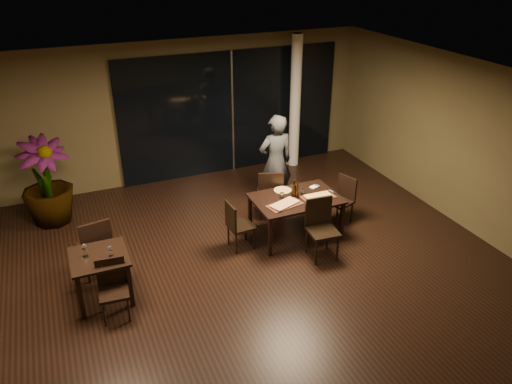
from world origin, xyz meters
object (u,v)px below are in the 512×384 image
object	(u,v)px
diner	(276,162)
chair_main_near	(321,225)
side_table	(100,263)
chair_side_far	(96,245)
potted_plant	(46,182)
bottle_c	(293,188)
main_table	(296,201)
chair_main_right	(343,197)
bottle_b	(297,190)
chair_side_near	(113,285)
bottle_a	(294,189)
chair_main_left	(237,223)
chair_main_far	(270,192)

from	to	relation	value
diner	chair_main_near	bearing A→B (deg)	88.81
side_table	chair_side_far	size ratio (longest dim) A/B	0.78
potted_plant	bottle_c	distance (m)	4.49
main_table	bottle_c	xyz separation A→B (m)	(-0.01, 0.09, 0.22)
chair_main_right	bottle_c	distance (m)	1.13
side_table	bottle_b	world-z (taller)	bottle_b
chair_main_right	chair_side_near	bearing A→B (deg)	-96.33
potted_plant	bottle_b	distance (m)	4.56
chair_side_far	potted_plant	distance (m)	2.19
potted_plant	bottle_c	size ratio (longest dim) A/B	5.60
potted_plant	bottle_a	distance (m)	4.51
side_table	chair_main_right	world-z (taller)	chair_main_right
diner	main_table	bearing A→B (deg)	83.11
chair_main_left	bottle_b	bearing A→B (deg)	-93.49
chair_side_near	diner	distance (m)	4.02
side_table	chair_main_left	bearing A→B (deg)	12.16
chair_side_far	diner	size ratio (longest dim) A/B	0.54
chair_main_near	potted_plant	distance (m)	5.02
chair_side_far	bottle_b	xyz separation A→B (m)	(3.41, -0.11, 0.32)
chair_main_far	chair_main_near	distance (m)	1.45
diner	side_table	bearing A→B (deg)	24.87
chair_main_right	potted_plant	xyz separation A→B (m)	(-5.02, 2.08, 0.33)
side_table	chair_main_near	xyz separation A→B (m)	(3.50, -0.21, -0.06)
side_table	chair_main_left	distance (m)	2.34
main_table	chair_main_near	world-z (taller)	chair_main_near
chair_main_right	bottle_b	world-z (taller)	bottle_b
side_table	bottle_b	xyz separation A→B (m)	(3.41, 0.49, 0.27)
chair_side_far	bottle_a	size ratio (longest dim) A/B	3.10
chair_main_right	chair_side_far	xyz separation A→B (m)	(-4.44, -0.02, 0.08)
main_table	side_table	xyz separation A→B (m)	(-3.40, -0.50, -0.05)
chair_main_left	side_table	bearing A→B (deg)	98.81
chair_side_near	diner	size ratio (longest dim) A/B	0.46
side_table	chair_main_near	bearing A→B (deg)	-3.37
side_table	bottle_a	distance (m)	3.43
chair_main_far	potted_plant	size ratio (longest dim) A/B	0.61
chair_main_near	chair_side_far	size ratio (longest dim) A/B	0.99
chair_main_near	diner	bearing A→B (deg)	93.68
side_table	chair_side_far	bearing A→B (deg)	89.59
chair_main_far	bottle_c	world-z (taller)	bottle_c
bottle_b	diner	bearing A→B (deg)	83.95
chair_side_far	diner	bearing A→B (deg)	-173.44
side_table	chair_side_near	world-z (taller)	chair_side_near
bottle_c	chair_main_near	bearing A→B (deg)	-81.79
chair_main_near	diner	xyz separation A→B (m)	(0.03, 1.86, 0.38)
chair_side_far	chair_main_far	bearing A→B (deg)	-179.20
main_table	side_table	world-z (taller)	same
side_table	chair_main_right	size ratio (longest dim) A/B	0.91
bottle_a	bottle_b	xyz separation A→B (m)	(0.04, -0.04, -0.02)
chair_side_far	bottle_b	bearing A→B (deg)	168.12
chair_main_near	diner	world-z (taller)	diner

